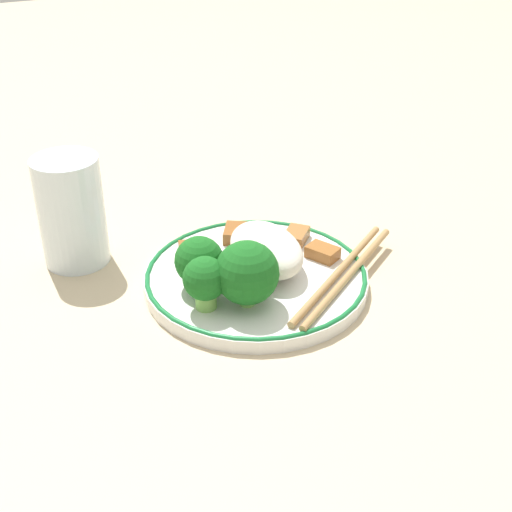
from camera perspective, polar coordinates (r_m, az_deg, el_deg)
The scene contains 12 objects.
ground_plane at distance 0.71m, azimuth 0.00°, elevation -2.33°, with size 3.00×3.00×0.00m, color #C6B28E.
plate at distance 0.71m, azimuth 0.00°, elevation -1.74°, with size 0.22×0.22×0.02m.
rice_mound at distance 0.70m, azimuth 0.82°, elevation 0.53°, with size 0.10×0.07×0.04m.
broccoli_back_left at distance 0.67m, azimuth -4.55°, elevation -0.44°, with size 0.05×0.05×0.05m.
broccoli_back_center at distance 0.64m, azimuth -4.09°, elevation -1.95°, with size 0.04×0.04×0.05m.
broccoli_back_right at distance 0.64m, azimuth -0.73°, elevation -1.37°, with size 0.06×0.06×0.06m.
meat_near_front at distance 0.73m, azimuth 5.28°, elevation 0.35°, with size 0.04×0.03×0.01m.
meat_near_left at distance 0.76m, azimuth -1.68°, elevation 1.82°, with size 0.04×0.04×0.01m.
meat_near_right at distance 0.76m, azimuth 3.22°, elevation 1.61°, with size 0.04×0.04×0.01m.
meat_near_back at distance 0.74m, azimuth -5.36°, elevation 0.49°, with size 0.03×0.02×0.01m.
chopsticks at distance 0.70m, azimuth 7.01°, elevation -1.42°, with size 0.13×0.17×0.01m.
drinking_glass at distance 0.75m, azimuth -14.56°, elevation 3.49°, with size 0.07×0.07×0.12m.
Camera 1 is at (0.54, -0.24, 0.39)m, focal length 50.00 mm.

